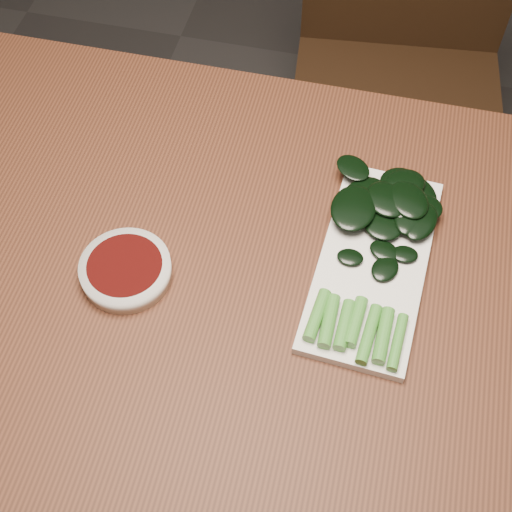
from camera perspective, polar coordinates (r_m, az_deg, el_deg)
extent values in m
plane|color=#2B2929|center=(1.67, -0.58, -15.42)|extent=(6.00, 6.00, 0.00)
cube|color=#4A2515|center=(1.00, -0.94, -2.25)|extent=(1.40, 0.80, 0.04)
cylinder|color=#4A2515|center=(1.68, -19.61, 5.11)|extent=(0.05, 0.05, 0.71)
cube|color=black|center=(1.67, 11.09, 11.36)|extent=(0.52, 0.52, 0.04)
cylinder|color=black|center=(1.70, 2.96, 1.90)|extent=(0.04, 0.04, 0.41)
cylinder|color=black|center=(1.74, 16.46, 0.50)|extent=(0.04, 0.04, 0.41)
cylinder|color=black|center=(1.96, 4.08, 11.56)|extent=(0.04, 0.04, 0.41)
cylinder|color=black|center=(2.00, 15.99, 10.15)|extent=(0.04, 0.04, 0.41)
cylinder|color=silver|center=(0.99, -10.37, -1.14)|extent=(0.12, 0.12, 0.03)
cylinder|color=#3A0705|center=(0.98, -10.48, -0.75)|extent=(0.10, 0.10, 0.00)
cube|color=silver|center=(1.00, 9.32, -0.56)|extent=(0.16, 0.33, 0.01)
cylinder|color=#479132|center=(0.93, 4.90, -4.74)|extent=(0.03, 0.08, 0.02)
cylinder|color=#479132|center=(0.93, 5.86, -5.20)|extent=(0.02, 0.07, 0.02)
cylinder|color=#479132|center=(0.93, 7.09, -5.50)|extent=(0.02, 0.07, 0.02)
cylinder|color=#479132|center=(0.93, 7.98, -5.24)|extent=(0.02, 0.07, 0.02)
cylinder|color=#479132|center=(0.93, 9.02, -6.20)|extent=(0.02, 0.09, 0.02)
cylinder|color=#479132|center=(0.93, 10.16, -6.28)|extent=(0.02, 0.08, 0.02)
cylinder|color=#479132|center=(0.93, 11.27, -6.78)|extent=(0.02, 0.08, 0.01)
ellipsoid|color=black|center=(1.08, 13.20, 5.07)|extent=(0.06, 0.07, 0.01)
ellipsoid|color=black|center=(1.05, 13.27, 3.80)|extent=(0.06, 0.06, 0.01)
ellipsoid|color=black|center=(1.02, 10.14, 2.47)|extent=(0.08, 0.08, 0.01)
ellipsoid|color=black|center=(1.04, 11.77, 4.20)|extent=(0.09, 0.09, 0.01)
ellipsoid|color=black|center=(1.03, 12.10, 3.07)|extent=(0.04, 0.07, 0.01)
ellipsoid|color=black|center=(1.07, 11.58, 5.64)|extent=(0.09, 0.09, 0.01)
ellipsoid|color=black|center=(1.06, 11.34, 5.83)|extent=(0.03, 0.05, 0.01)
ellipsoid|color=black|center=(1.02, 7.80, 3.84)|extent=(0.07, 0.09, 0.01)
ellipsoid|color=black|center=(1.04, 12.11, 4.44)|extent=(0.08, 0.09, 0.01)
ellipsoid|color=black|center=(1.04, 10.48, 4.49)|extent=(0.09, 0.09, 0.01)
ellipsoid|color=black|center=(1.07, 11.59, 5.14)|extent=(0.07, 0.06, 0.01)
ellipsoid|color=black|center=(1.07, 7.77, 7.02)|extent=(0.07, 0.07, 0.01)
ellipsoid|color=black|center=(1.05, 11.26, 4.22)|extent=(0.05, 0.04, 0.01)
ellipsoid|color=black|center=(1.07, 11.82, 5.74)|extent=(0.08, 0.08, 0.01)
ellipsoid|color=black|center=(1.03, 13.04, 2.72)|extent=(0.06, 0.08, 0.01)
ellipsoid|color=black|center=(1.04, 11.35, 3.29)|extent=(0.05, 0.04, 0.01)
ellipsoid|color=black|center=(1.05, 8.73, 4.81)|extent=(0.09, 0.09, 0.01)
ellipsoid|color=black|center=(1.00, 11.82, 0.16)|extent=(0.04, 0.03, 0.01)
ellipsoid|color=black|center=(0.98, 10.28, -1.00)|extent=(0.05, 0.06, 0.01)
ellipsoid|color=black|center=(1.00, 10.23, 0.42)|extent=(0.05, 0.05, 0.01)
ellipsoid|color=black|center=(0.99, 7.54, -0.09)|extent=(0.04, 0.03, 0.01)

